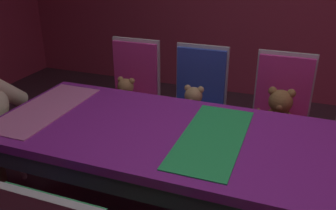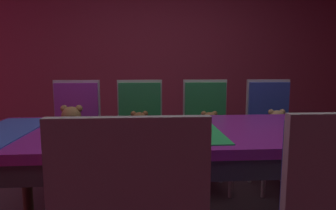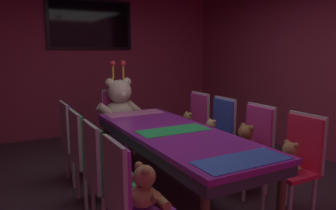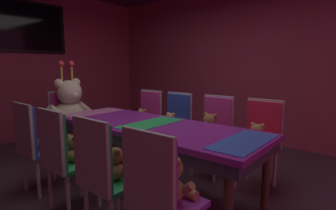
# 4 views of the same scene
# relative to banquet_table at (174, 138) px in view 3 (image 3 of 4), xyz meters

# --- Properties ---
(ground_plane) EXTENTS (7.90, 7.90, 0.00)m
(ground_plane) POSITION_rel_banquet_table_xyz_m (0.00, 0.00, -0.65)
(ground_plane) COLOR #3F2D38
(wall_back) EXTENTS (5.20, 0.12, 2.80)m
(wall_back) POSITION_rel_banquet_table_xyz_m (0.00, 3.20, 0.75)
(wall_back) COLOR #99334C
(wall_back) RESTS_ON ground_plane
(wall_right) EXTENTS (0.12, 6.40, 2.80)m
(wall_right) POSITION_rel_banquet_table_xyz_m (2.60, 0.00, 0.75)
(wall_right) COLOR #99334C
(wall_right) RESTS_ON ground_plane
(banquet_table) EXTENTS (0.90, 2.50, 0.75)m
(banquet_table) POSITION_rel_banquet_table_xyz_m (0.00, 0.00, 0.00)
(banquet_table) COLOR purple
(banquet_table) RESTS_ON ground_plane
(chair_left_0) EXTENTS (0.42, 0.41, 0.98)m
(chair_left_0) POSITION_rel_banquet_table_xyz_m (-0.88, -0.88, -0.06)
(chair_left_0) COLOR purple
(chair_left_0) RESTS_ON ground_plane
(teddy_left_0) EXTENTS (0.27, 0.35, 0.33)m
(teddy_left_0) POSITION_rel_banquet_table_xyz_m (-0.73, -0.88, -0.06)
(teddy_left_0) COLOR #9E7247
(teddy_left_0) RESTS_ON chair_left_0
(chair_left_1) EXTENTS (0.42, 0.41, 0.98)m
(chair_left_1) POSITION_rel_banquet_table_xyz_m (-0.88, -0.32, -0.06)
(chair_left_1) COLOR #268C4C
(chair_left_1) RESTS_ON ground_plane
(teddy_left_1) EXTENTS (0.22, 0.28, 0.27)m
(teddy_left_1) POSITION_rel_banquet_table_xyz_m (-0.74, -0.32, -0.08)
(teddy_left_1) COLOR brown
(teddy_left_1) RESTS_ON chair_left_1
(chair_left_2) EXTENTS (0.42, 0.41, 0.98)m
(chair_left_2) POSITION_rel_banquet_table_xyz_m (-0.88, 0.29, -0.06)
(chair_left_2) COLOR #268C4C
(chair_left_2) RESTS_ON ground_plane
(teddy_left_2) EXTENTS (0.21, 0.28, 0.26)m
(teddy_left_2) POSITION_rel_banquet_table_xyz_m (-0.74, 0.29, -0.08)
(teddy_left_2) COLOR olive
(teddy_left_2) RESTS_ON chair_left_2
(chair_left_3) EXTENTS (0.42, 0.41, 0.98)m
(chair_left_3) POSITION_rel_banquet_table_xyz_m (-0.87, 0.89, -0.06)
(chair_left_3) COLOR #2D47B2
(chair_left_3) RESTS_ON ground_plane
(teddy_left_3) EXTENTS (0.22, 0.29, 0.27)m
(teddy_left_3) POSITION_rel_banquet_table_xyz_m (-0.73, 0.89, -0.08)
(teddy_left_3) COLOR tan
(teddy_left_3) RESTS_ON chair_left_3
(chair_right_0) EXTENTS (0.42, 0.41, 0.98)m
(chair_right_0) POSITION_rel_banquet_table_xyz_m (0.88, -0.88, -0.06)
(chair_right_0) COLOR red
(chair_right_0) RESTS_ON ground_plane
(teddy_right_0) EXTENTS (0.23, 0.30, 0.28)m
(teddy_right_0) POSITION_rel_banquet_table_xyz_m (0.74, -0.88, -0.07)
(teddy_right_0) COLOR #9E7247
(teddy_right_0) RESTS_ON chair_right_0
(chair_right_1) EXTENTS (0.42, 0.41, 0.98)m
(chair_right_1) POSITION_rel_banquet_table_xyz_m (0.88, -0.29, -0.06)
(chair_right_1) COLOR #CC338C
(chair_right_1) RESTS_ON ground_plane
(teddy_right_1) EXTENTS (0.27, 0.35, 0.33)m
(teddy_right_1) POSITION_rel_banquet_table_xyz_m (0.73, -0.29, -0.06)
(teddy_right_1) COLOR olive
(teddy_right_1) RESTS_ON chair_right_1
(chair_right_2) EXTENTS (0.42, 0.41, 0.98)m
(chair_right_2) POSITION_rel_banquet_table_xyz_m (0.86, 0.32, -0.06)
(chair_right_2) COLOR #2D47B2
(chair_right_2) RESTS_ON ground_plane
(teddy_right_2) EXTENTS (0.22, 0.28, 0.27)m
(teddy_right_2) POSITION_rel_banquet_table_xyz_m (0.72, 0.32, -0.08)
(teddy_right_2) COLOR tan
(teddy_right_2) RESTS_ON chair_right_2
(chair_right_3) EXTENTS (0.42, 0.41, 0.98)m
(chair_right_3) POSITION_rel_banquet_table_xyz_m (0.86, 0.88, -0.06)
(chair_right_3) COLOR #CC338C
(chair_right_3) RESTS_ON ground_plane
(teddy_right_3) EXTENTS (0.22, 0.28, 0.26)m
(teddy_right_3) POSITION_rel_banquet_table_xyz_m (0.72, 0.88, -0.08)
(teddy_right_3) COLOR #9E7247
(teddy_right_3) RESTS_ON chair_right_3
(throne_chair) EXTENTS (0.41, 0.42, 0.98)m
(throne_chair) POSITION_rel_banquet_table_xyz_m (0.00, 1.80, -0.06)
(throne_chair) COLOR #CC338C
(throne_chair) RESTS_ON ground_plane
(king_teddy_bear) EXTENTS (0.76, 0.59, 0.97)m
(king_teddy_bear) POSITION_rel_banquet_table_xyz_m (0.00, 1.62, 0.11)
(king_teddy_bear) COLOR beige
(king_teddy_bear) RESTS_ON throne_chair
(wall_tv) EXTENTS (1.56, 0.06, 0.91)m
(wall_tv) POSITION_rel_banquet_table_xyz_m (0.00, 3.11, 1.40)
(wall_tv) COLOR black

